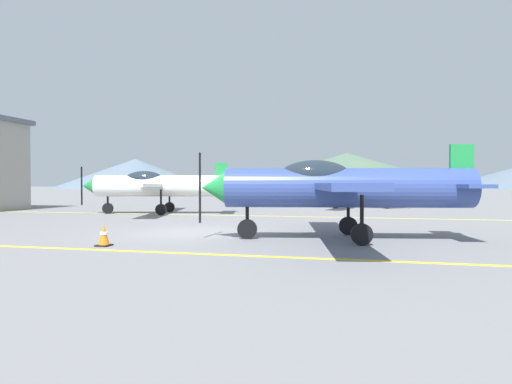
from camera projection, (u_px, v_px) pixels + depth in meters
ground_plane at (192, 233)px, 14.61m from camera, size 400.00×400.00×0.00m
apron_line_near at (130, 251)px, 10.59m from camera, size 80.00×0.16×0.01m
apron_line_far at (248, 216)px, 22.30m from camera, size 80.00×0.16×0.01m
airplane_near at (337, 186)px, 12.77m from camera, size 8.27×9.46×2.83m
airplane_mid at (156, 185)px, 23.85m from camera, size 8.28×9.41×2.83m
airplane_far at (347, 185)px, 29.82m from camera, size 8.28×9.44×2.83m
car_sedan at (414, 193)px, 36.64m from camera, size 4.48×4.09×1.62m
traffic_cone_front at (104, 235)px, 11.49m from camera, size 0.36×0.36×0.59m
hill_left at (136, 174)px, 153.27m from camera, size 56.19×56.19×10.53m
hill_centerleft at (347, 171)px, 129.52m from camera, size 72.18×72.18×10.99m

